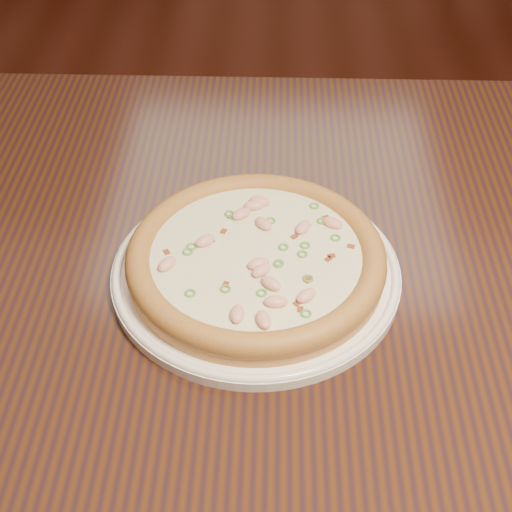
{
  "coord_description": "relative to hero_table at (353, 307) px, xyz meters",
  "views": [
    {
      "loc": [
        -0.01,
        -1.03,
        1.3
      ],
      "look_at": [
        -0.03,
        -0.46,
        0.78
      ],
      "focal_mm": 50.0,
      "sensor_mm": 36.0,
      "label": 1
    }
  ],
  "objects": [
    {
      "name": "ground",
      "position": [
        -0.09,
        0.41,
        -0.65
      ],
      "size": [
        9.0,
        9.0,
        0.0
      ],
      "primitive_type": "plane",
      "color": "black"
    },
    {
      "name": "pizza",
      "position": [
        -0.12,
        -0.05,
        0.13
      ],
      "size": [
        0.28,
        0.28,
        0.03
      ],
      "color": "#C28E43",
      "rests_on": "plate"
    },
    {
      "name": "hero_table",
      "position": [
        0.0,
        0.0,
        0.0
      ],
      "size": [
        1.2,
        0.8,
        0.75
      ],
      "color": "black",
      "rests_on": "ground"
    },
    {
      "name": "plate",
      "position": [
        -0.12,
        -0.05,
        0.11
      ],
      "size": [
        0.32,
        0.32,
        0.02
      ],
      "color": "white",
      "rests_on": "hero_table"
    }
  ]
}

